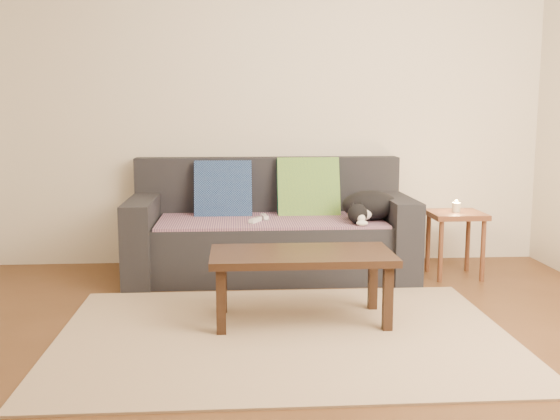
{
  "coord_description": "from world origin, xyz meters",
  "views": [
    {
      "loc": [
        -0.26,
        -3.33,
        1.25
      ],
      "look_at": [
        0.05,
        1.2,
        0.55
      ],
      "focal_mm": 42.0,
      "sensor_mm": 36.0,
      "label": 1
    }
  ],
  "objects_px": {
    "cat": "(369,206)",
    "side_table": "(456,223)",
    "wii_remote_a": "(264,217)",
    "sofa": "(270,234)",
    "coffee_table": "(302,261)",
    "wii_remote_b": "(255,220)"
  },
  "relations": [
    {
      "from": "cat",
      "to": "side_table",
      "type": "xyz_separation_m",
      "value": [
        0.66,
        0.01,
        -0.14
      ]
    },
    {
      "from": "side_table",
      "to": "wii_remote_a",
      "type": "bearing_deg",
      "value": 176.17
    },
    {
      "from": "sofa",
      "to": "wii_remote_a",
      "type": "bearing_deg",
      "value": -118.8
    },
    {
      "from": "sofa",
      "to": "side_table",
      "type": "distance_m",
      "value": 1.4
    },
    {
      "from": "sofa",
      "to": "side_table",
      "type": "height_order",
      "value": "sofa"
    },
    {
      "from": "wii_remote_a",
      "to": "coffee_table",
      "type": "height_order",
      "value": "wii_remote_a"
    },
    {
      "from": "side_table",
      "to": "coffee_table",
      "type": "distance_m",
      "value": 1.61
    },
    {
      "from": "sofa",
      "to": "side_table",
      "type": "relative_size",
      "value": 4.27
    },
    {
      "from": "cat",
      "to": "coffee_table",
      "type": "bearing_deg",
      "value": -142.2
    },
    {
      "from": "wii_remote_a",
      "to": "side_table",
      "type": "height_order",
      "value": "side_table"
    },
    {
      "from": "wii_remote_b",
      "to": "side_table",
      "type": "distance_m",
      "value": 1.5
    },
    {
      "from": "cat",
      "to": "side_table",
      "type": "relative_size",
      "value": 1.06
    },
    {
      "from": "sofa",
      "to": "coffee_table",
      "type": "distance_m",
      "value": 1.19
    },
    {
      "from": "sofa",
      "to": "wii_remote_b",
      "type": "distance_m",
      "value": 0.29
    },
    {
      "from": "sofa",
      "to": "side_table",
      "type": "xyz_separation_m",
      "value": [
        1.38,
        -0.18,
        0.1
      ]
    },
    {
      "from": "wii_remote_b",
      "to": "wii_remote_a",
      "type": "bearing_deg",
      "value": -0.56
    },
    {
      "from": "sofa",
      "to": "cat",
      "type": "distance_m",
      "value": 0.78
    },
    {
      "from": "cat",
      "to": "side_table",
      "type": "bearing_deg",
      "value": -19.78
    },
    {
      "from": "sofa",
      "to": "wii_remote_b",
      "type": "bearing_deg",
      "value": -118.01
    },
    {
      "from": "wii_remote_b",
      "to": "side_table",
      "type": "relative_size",
      "value": 0.31
    },
    {
      "from": "cat",
      "to": "sofa",
      "type": "bearing_deg",
      "value": 143.91
    },
    {
      "from": "wii_remote_a",
      "to": "wii_remote_b",
      "type": "relative_size",
      "value": 1.0
    }
  ]
}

